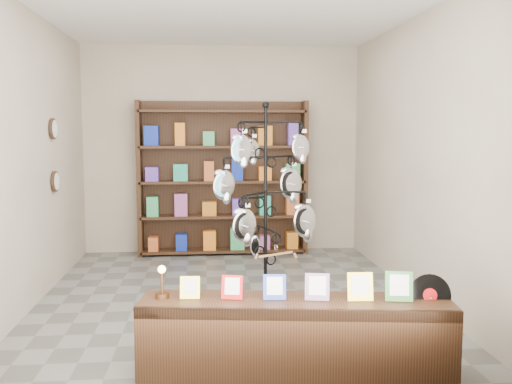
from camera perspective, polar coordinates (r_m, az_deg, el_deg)
ground at (r=6.15m, az=-2.55°, el=-10.66°), size 5.00×5.00×0.00m
room_envelope at (r=5.89m, az=-2.64°, el=6.84°), size 5.00×5.00×5.00m
display_tree at (r=5.48m, az=0.97°, el=-0.03°), size 1.13×1.13×2.06m
front_shelf at (r=4.31m, az=3.97°, el=-14.20°), size 2.31×0.76×0.80m
back_shelving at (r=8.22m, az=-3.33°, el=0.91°), size 2.42×0.36×2.20m
wall_clocks at (r=6.90m, az=-19.53°, el=3.49°), size 0.03×0.24×0.84m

